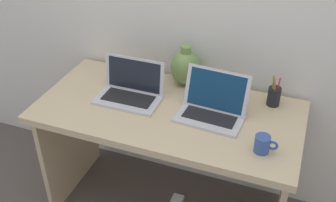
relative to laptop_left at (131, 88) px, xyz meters
name	(u,v)px	position (x,y,z in m)	size (l,w,h in m)	color
back_wall	(193,4)	(0.23, 0.34, 0.39)	(4.40, 0.04, 2.40)	silver
desk	(168,134)	(0.23, -0.04, -0.23)	(1.39, 0.68, 0.76)	#D1B78C
laptop_left	(131,88)	(0.00, 0.00, 0.00)	(0.35, 0.22, 0.21)	silver
laptop_right	(213,105)	(0.46, -0.01, 0.01)	(0.35, 0.25, 0.23)	silver
green_vase	(185,67)	(0.23, 0.24, 0.05)	(0.17, 0.17, 0.24)	#75934C
coffee_mug	(263,144)	(0.75, -0.21, -0.01)	(0.11, 0.07, 0.08)	#335199
pen_cup	(274,96)	(0.74, 0.20, 0.00)	(0.07, 0.07, 0.18)	black
power_brick	(177,200)	(0.27, 0.03, -0.80)	(0.07, 0.07, 0.03)	white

